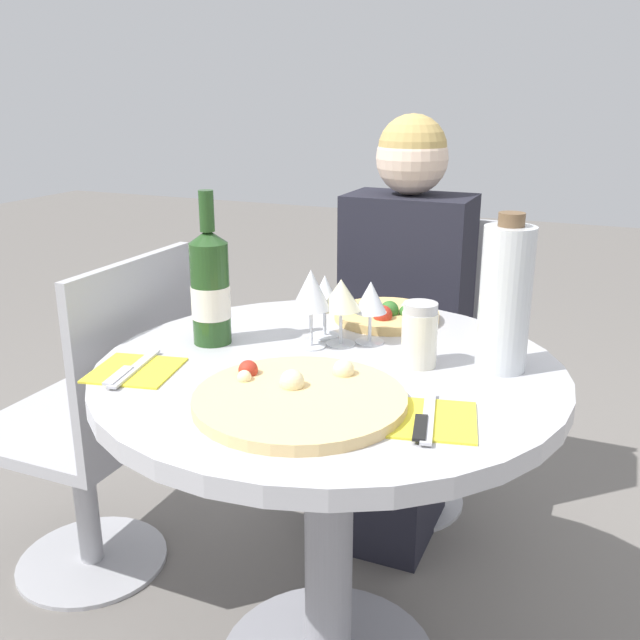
{
  "coord_description": "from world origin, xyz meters",
  "views": [
    {
      "loc": [
        0.48,
        -1.16,
        1.21
      ],
      "look_at": [
        -0.0,
        -0.04,
        0.82
      ],
      "focal_mm": 40.0,
      "sensor_mm": 36.0,
      "label": 1
    }
  ],
  "objects": [
    {
      "name": "wine_glass_center",
      "position": [
        -0.02,
        0.11,
        0.82
      ],
      "size": [
        0.08,
        0.08,
        0.14
      ],
      "color": "silver",
      "rests_on": "dining_table"
    },
    {
      "name": "seated_diner",
      "position": [
        -0.06,
        0.64,
        0.53
      ],
      "size": [
        0.34,
        0.44,
        1.16
      ],
      "rotation": [
        0.0,
        0.0,
        3.14
      ],
      "color": "black",
      "rests_on": "ground_plane"
    },
    {
      "name": "place_setting_right",
      "position": [
        0.24,
        -0.16,
        0.72
      ],
      "size": [
        0.18,
        0.19,
        0.01
      ],
      "color": "yellow",
      "rests_on": "dining_table"
    },
    {
      "name": "chair_empty_side",
      "position": [
        -0.66,
        0.09,
        0.41
      ],
      "size": [
        0.44,
        0.44,
        0.85
      ],
      "rotation": [
        0.0,
        0.0,
        1.57
      ],
      "color": "#ADADB2",
      "rests_on": "ground_plane"
    },
    {
      "name": "wine_bottle",
      "position": [
        -0.27,
        0.02,
        0.83
      ],
      "size": [
        0.08,
        0.08,
        0.31
      ],
      "color": "#23471E",
      "rests_on": "dining_table"
    },
    {
      "name": "dining_table",
      "position": [
        0.0,
        0.0,
        0.55
      ],
      "size": [
        0.89,
        0.89,
        0.72
      ],
      "color": "gray",
      "rests_on": "ground_plane"
    },
    {
      "name": "pizza_small_far",
      "position": [
        0.02,
        0.3,
        0.73
      ],
      "size": [
        0.24,
        0.24,
        0.05
      ],
      "color": "#DBB26B",
      "rests_on": "dining_table"
    },
    {
      "name": "wine_glass_front_left",
      "position": [
        -0.07,
        0.08,
        0.83
      ],
      "size": [
        0.08,
        0.08,
        0.16
      ],
      "color": "silver",
      "rests_on": "dining_table"
    },
    {
      "name": "wine_glass_back_left",
      "position": [
        -0.07,
        0.15,
        0.81
      ],
      "size": [
        0.07,
        0.07,
        0.13
      ],
      "color": "silver",
      "rests_on": "dining_table"
    },
    {
      "name": "sugar_shaker",
      "position": [
        0.16,
        0.06,
        0.78
      ],
      "size": [
        0.07,
        0.07,
        0.12
      ],
      "color": "silver",
      "rests_on": "dining_table"
    },
    {
      "name": "chair_behind_diner",
      "position": [
        -0.06,
        0.78,
        0.41
      ],
      "size": [
        0.44,
        0.44,
        0.85
      ],
      "rotation": [
        0.0,
        0.0,
        3.14
      ],
      "color": "#ADADB2",
      "rests_on": "ground_plane"
    },
    {
      "name": "tall_carafe",
      "position": [
        0.3,
        0.11,
        0.85
      ],
      "size": [
        0.09,
        0.09,
        0.29
      ],
      "color": "silver",
      "rests_on": "dining_table"
    },
    {
      "name": "wine_glass_back_right",
      "position": [
        0.03,
        0.15,
        0.81
      ],
      "size": [
        0.07,
        0.07,
        0.13
      ],
      "color": "silver",
      "rests_on": "dining_table"
    },
    {
      "name": "pizza_large",
      "position": [
        0.02,
        -0.19,
        0.73
      ],
      "size": [
        0.36,
        0.36,
        0.05
      ],
      "color": "#E5C17F",
      "rests_on": "dining_table"
    },
    {
      "name": "place_setting_left",
      "position": [
        -0.32,
        -0.18,
        0.72
      ],
      "size": [
        0.18,
        0.19,
        0.01
      ],
      "color": "yellow",
      "rests_on": "dining_table"
    }
  ]
}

